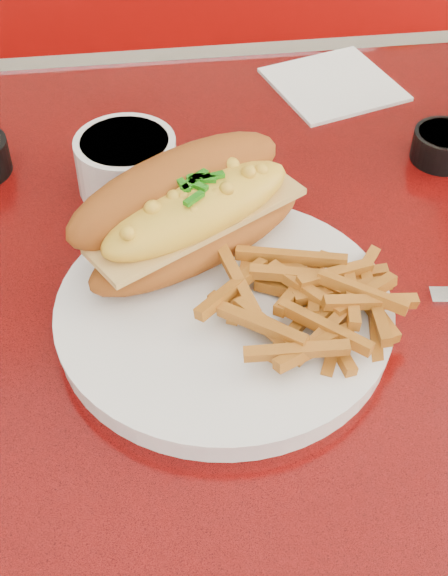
{
  "coord_description": "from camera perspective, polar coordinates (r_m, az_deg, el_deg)",
  "views": [
    {
      "loc": [
        -0.14,
        -0.49,
        1.25
      ],
      "look_at": [
        -0.09,
        -0.05,
        0.81
      ],
      "focal_mm": 50.0,
      "sensor_mm": 36.0,
      "label": 1
    }
  ],
  "objects": [
    {
      "name": "diner_table",
      "position": [
        0.82,
        5.57,
        -7.24
      ],
      "size": [
        1.23,
        0.83,
        0.77
      ],
      "color": "#B30E0B",
      "rests_on": "ground"
    },
    {
      "name": "booth_bench_far",
      "position": [
        1.62,
        -0.92,
        8.2
      ],
      "size": [
        1.2,
        0.51,
        0.9
      ],
      "color": "#9A0D0A",
      "rests_on": "ground"
    },
    {
      "name": "dinner_plate",
      "position": [
        0.65,
        0.0,
        -1.83
      ],
      "size": [
        0.34,
        0.34,
        0.02
      ],
      "rotation": [
        0.0,
        0.0,
        0.31
      ],
      "color": "white",
      "rests_on": "diner_table"
    },
    {
      "name": "mac_hoagie",
      "position": [
        0.67,
        -2.41,
        5.5
      ],
      "size": [
        0.23,
        0.2,
        0.09
      ],
      "rotation": [
        0.0,
        0.0,
        0.53
      ],
      "color": "#9F5119",
      "rests_on": "dinner_plate"
    },
    {
      "name": "fries_pile",
      "position": [
        0.63,
        6.08,
        -0.59
      ],
      "size": [
        0.16,
        0.15,
        0.04
      ],
      "primitive_type": null,
      "rotation": [
        0.0,
        0.0,
        0.4
      ],
      "color": "#C37521",
      "rests_on": "dinner_plate"
    },
    {
      "name": "fork",
      "position": [
        0.67,
        4.93,
        0.72
      ],
      "size": [
        0.06,
        0.13,
        0.0
      ],
      "rotation": [
        0.0,
        0.0,
        1.9
      ],
      "color": "silver",
      "rests_on": "dinner_plate"
    },
    {
      "name": "gravy_ramekin",
      "position": [
        0.78,
        -6.96,
        8.87
      ],
      "size": [
        0.12,
        0.12,
        0.05
      ],
      "rotation": [
        0.0,
        0.0,
        -0.22
      ],
      "color": "white",
      "rests_on": "diner_table"
    },
    {
      "name": "sauce_cup_right",
      "position": [
        0.85,
        15.35,
        9.81
      ],
      "size": [
        0.06,
        0.06,
        0.03
      ],
      "rotation": [
        0.0,
        0.0,
        -0.01
      ],
      "color": "black",
      "rests_on": "diner_table"
    },
    {
      "name": "paper_napkin",
      "position": [
        0.96,
        7.79,
        14.16
      ],
      "size": [
        0.16,
        0.16,
        0.0
      ],
      "primitive_type": "cube",
      "rotation": [
        0.0,
        0.0,
        0.29
      ],
      "color": "white",
      "rests_on": "diner_table"
    }
  ]
}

